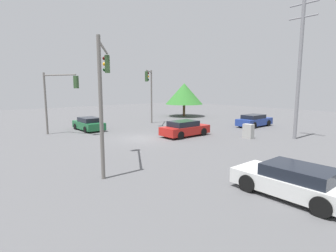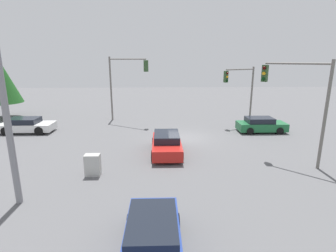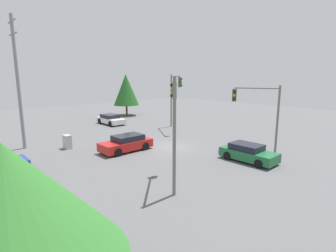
{
  "view_description": "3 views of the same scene",
  "coord_description": "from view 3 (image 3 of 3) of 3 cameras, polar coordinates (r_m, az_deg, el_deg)",
  "views": [
    {
      "loc": [
        -18.1,
        12.25,
        4.26
      ],
      "look_at": [
        -2.4,
        -0.83,
        1.25
      ],
      "focal_mm": 28.0,
      "sensor_mm": 36.0,
      "label": 1
    },
    {
      "loc": [
        -1.97,
        -20.54,
        6.28
      ],
      "look_at": [
        -1.34,
        -1.22,
        1.34
      ],
      "focal_mm": 28.0,
      "sensor_mm": 36.0,
      "label": 2
    },
    {
      "loc": [
        16.87,
        -15.61,
        6.3
      ],
      "look_at": [
        -0.75,
        0.65,
        1.74
      ],
      "focal_mm": 28.0,
      "sensor_mm": 36.0,
      "label": 3
    }
  ],
  "objects": [
    {
      "name": "ground_plane",
      "position": [
        23.83,
        0.08,
        -4.57
      ],
      "size": [
        80.0,
        80.0,
        0.0
      ],
      "primitive_type": "plane",
      "color": "#5B5B5E"
    },
    {
      "name": "sedan_red",
      "position": [
        22.72,
        -9.04,
        -3.72
      ],
      "size": [
        2.04,
        4.47,
        1.37
      ],
      "rotation": [
        0.0,
        0.0,
        3.14
      ],
      "color": "red",
      "rests_on": "ground_plane"
    },
    {
      "name": "sedan_green",
      "position": [
        20.71,
        17.04,
        -5.61
      ],
      "size": [
        4.18,
        1.93,
        1.3
      ],
      "rotation": [
        0.0,
        0.0,
        -1.57
      ],
      "color": "#1E6638",
      "rests_on": "ground_plane"
    },
    {
      "name": "sedan_white",
      "position": [
        35.85,
        -12.34,
        1.43
      ],
      "size": [
        4.52,
        2.06,
        1.29
      ],
      "rotation": [
        0.0,
        0.0,
        -1.57
      ],
      "color": "silver",
      "rests_on": "ground_plane"
    },
    {
      "name": "traffic_signal_main",
      "position": [
        23.26,
        19.14,
        4.12
      ],
      "size": [
        3.44,
        2.06,
        5.59
      ],
      "rotation": [
        0.0,
        0.0,
        3.64
      ],
      "color": "slate",
      "rests_on": "ground_plane"
    },
    {
      "name": "traffic_signal_cross",
      "position": [
        31.19,
        1.42,
        7.5
      ],
      "size": [
        4.11,
        2.63,
        6.55
      ],
      "rotation": [
        0.0,
        0.0,
        -0.55
      ],
      "color": "slate",
      "rests_on": "ground_plane"
    },
    {
      "name": "traffic_signal_aux",
      "position": [
        14.86,
        1.35,
        3.05
      ],
      "size": [
        2.97,
        2.87,
        6.29
      ],
      "rotation": [
        0.0,
        0.0,
        2.37
      ],
      "color": "slate",
      "rests_on": "ground_plane"
    },
    {
      "name": "utility_pole_tall",
      "position": [
        25.89,
        -29.89,
        8.62
      ],
      "size": [
        2.2,
        0.28,
        11.33
      ],
      "color": "gray",
      "rests_on": "ground_plane"
    },
    {
      "name": "electrical_cabinet",
      "position": [
        24.84,
        -21.09,
        -3.22
      ],
      "size": [
        0.83,
        0.53,
        1.21
      ],
      "primitive_type": "cube",
      "color": "#B2B2AD",
      "rests_on": "ground_plane"
    },
    {
      "name": "tree_behind",
      "position": [
        7.26,
        -31.44,
        -14.94
      ],
      "size": [
        5.52,
        5.52,
        4.89
      ],
      "color": "brown",
      "rests_on": "ground_plane"
    },
    {
      "name": "tree_right",
      "position": [
        43.1,
        -9.11,
        7.8
      ],
      "size": [
        4.04,
        4.04,
        6.65
      ],
      "color": "brown",
      "rests_on": "ground_plane"
    }
  ]
}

